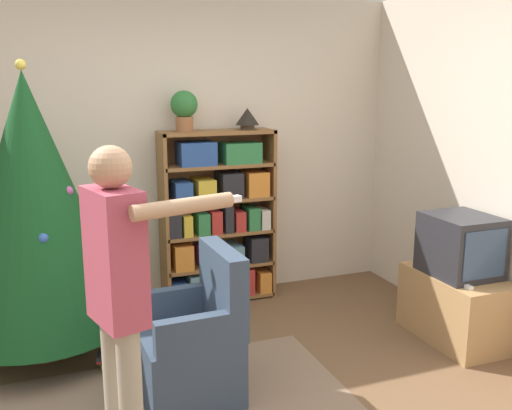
% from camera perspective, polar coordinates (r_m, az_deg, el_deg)
% --- Properties ---
extents(wall_back, '(8.00, 0.10, 2.60)m').
position_cam_1_polar(wall_back, '(4.90, -9.96, 5.23)').
color(wall_back, beige).
rests_on(wall_back, ground_plane).
extents(bookshelf, '(0.97, 0.30, 1.48)m').
position_cam_1_polar(bookshelf, '(4.90, -3.84, -1.53)').
color(bookshelf, brown).
rests_on(bookshelf, ground_plane).
extents(tv_stand, '(0.46, 0.80, 0.51)m').
position_cam_1_polar(tv_stand, '(4.53, 19.31, -9.57)').
color(tv_stand, tan).
rests_on(tv_stand, ground_plane).
extents(television, '(0.44, 0.50, 0.44)m').
position_cam_1_polar(television, '(4.38, 19.78, -3.81)').
color(television, '#28282D').
rests_on(television, tv_stand).
extents(game_remote, '(0.04, 0.12, 0.02)m').
position_cam_1_polar(game_remote, '(4.18, 20.22, -7.59)').
color(game_remote, white).
rests_on(game_remote, tv_stand).
extents(christmas_tree, '(1.23, 1.23, 2.03)m').
position_cam_1_polar(christmas_tree, '(4.11, -21.44, 0.15)').
color(christmas_tree, '#4C3323').
rests_on(christmas_tree, ground_plane).
extents(armchair, '(0.59, 0.58, 0.92)m').
position_cam_1_polar(armchair, '(3.56, -6.17, -13.89)').
color(armchair, '#334256').
rests_on(armchair, ground_plane).
extents(standing_person, '(0.70, 0.45, 1.62)m').
position_cam_1_polar(standing_person, '(2.67, -13.52, -8.42)').
color(standing_person, '#9E937F').
rests_on(standing_person, ground_plane).
extents(potted_plant, '(0.22, 0.22, 0.33)m').
position_cam_1_polar(potted_plant, '(4.70, -7.20, 9.62)').
color(potted_plant, '#935B38').
rests_on(potted_plant, bookshelf).
extents(table_lamp, '(0.20, 0.20, 0.18)m').
position_cam_1_polar(table_lamp, '(4.86, -0.87, 8.75)').
color(table_lamp, '#473828').
rests_on(table_lamp, bookshelf).
extents(book_pile_near_tree, '(0.23, 0.19, 0.12)m').
position_cam_1_polar(book_pile_near_tree, '(4.07, -14.02, -14.76)').
color(book_pile_near_tree, '#2D7A42').
rests_on(book_pile_near_tree, ground_plane).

